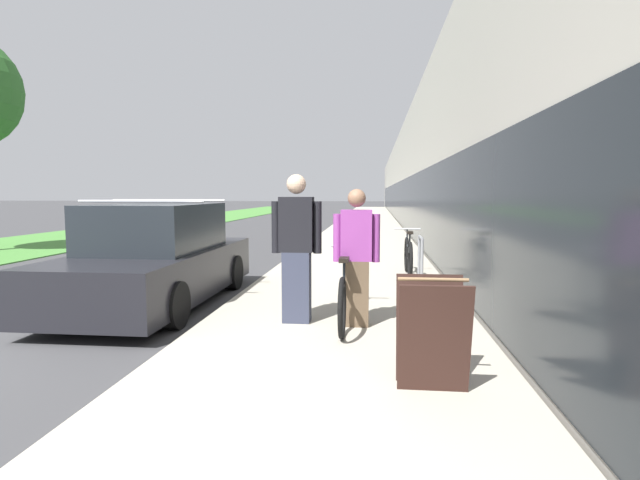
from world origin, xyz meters
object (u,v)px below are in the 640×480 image
bike_rack_hoop (420,255)px  sandwich_board_sign (432,332)px  cruiser_bike_nearest (408,256)px  tandem_bicycle (347,290)px  person_bystander (297,248)px  parked_sedan_curbside (157,260)px  person_rider (356,258)px

bike_rack_hoop → sandwich_board_sign: sandwich_board_sign is taller
cruiser_bike_nearest → tandem_bicycle: bearing=-106.1°
cruiser_bike_nearest → sandwich_board_sign: sandwich_board_sign is taller
tandem_bicycle → bike_rack_hoop: bearing=65.4°
sandwich_board_sign → person_bystander: bearing=126.2°
bike_rack_hoop → parked_sedan_curbside: 4.33m
cruiser_bike_nearest → parked_sedan_curbside: size_ratio=0.39×
person_bystander → sandwich_board_sign: 2.43m
person_rider → person_bystander: bearing=172.6°
person_rider → sandwich_board_sign: person_rider is taller
tandem_bicycle → bike_rack_hoop: 2.73m
tandem_bicycle → bike_rack_hoop: tandem_bicycle is taller
sandwich_board_sign → bike_rack_hoop: bearing=86.0°
tandem_bicycle → person_rider: bearing=-67.1°
tandem_bicycle → person_bystander: size_ratio=1.36×
tandem_bicycle → person_rider: 0.56m
sandwich_board_sign → parked_sedan_curbside: 4.92m
cruiser_bike_nearest → bike_rack_hoop: bearing=-81.8°
person_rider → bike_rack_hoop: bearing=70.2°
person_bystander → sandwich_board_sign: person_bystander is taller
bike_rack_hoop → parked_sedan_curbside: (-4.08, -1.45, 0.06)m
sandwich_board_sign → person_rider: bearing=110.4°
bike_rack_hoop → parked_sedan_curbside: bearing=-160.5°
parked_sedan_curbside → person_rider: bearing=-23.5°
person_rider → cruiser_bike_nearest: size_ratio=0.95×
bike_rack_hoop → cruiser_bike_nearest: bearing=98.2°
person_bystander → bike_rack_hoop: person_bystander is taller
cruiser_bike_nearest → sandwich_board_sign: size_ratio=1.89×
tandem_bicycle → person_rider: (0.13, -0.31, 0.45)m
person_rider → bike_rack_hoop: size_ratio=1.92×
bike_rack_hoop → cruiser_bike_nearest: size_ratio=0.50×
person_rider → bike_rack_hoop: 2.98m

